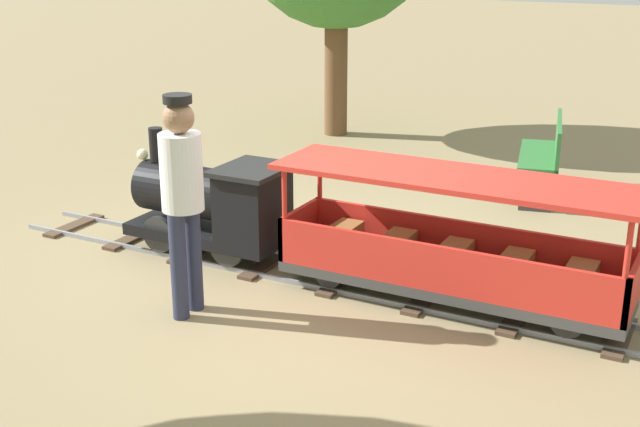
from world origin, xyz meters
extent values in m
plane|color=#8C7A56|center=(0.00, 0.00, 0.00)|extent=(60.00, 60.00, 0.00)
cube|color=gray|center=(-0.22, -0.35, 0.02)|extent=(0.03, 6.40, 0.04)
cube|color=gray|center=(0.22, -0.35, 0.02)|extent=(0.03, 6.40, 0.04)
cube|color=#4C3828|center=(0.00, -2.49, 0.01)|extent=(0.68, 0.14, 0.03)
cube|color=#4C3828|center=(0.00, -1.78, 0.01)|extent=(0.68, 0.14, 0.03)
cube|color=#4C3828|center=(0.00, -1.07, 0.01)|extent=(0.68, 0.14, 0.03)
cube|color=#4C3828|center=(0.00, -0.35, 0.01)|extent=(0.68, 0.14, 0.03)
cube|color=#4C3828|center=(0.00, 0.36, 0.01)|extent=(0.68, 0.14, 0.03)
cube|color=#4C3828|center=(0.00, 1.07, 0.01)|extent=(0.68, 0.14, 0.03)
cube|color=#4C3828|center=(0.00, 1.78, 0.01)|extent=(0.68, 0.14, 0.03)
cube|color=#4C3828|center=(0.00, 2.49, 0.01)|extent=(0.68, 0.14, 0.03)
cube|color=black|center=(0.00, 0.95, 0.21)|extent=(0.56, 1.40, 0.10)
cylinder|color=black|center=(0.00, 1.15, 0.56)|extent=(0.44, 0.85, 0.44)
cylinder|color=#B7932D|center=(0.00, 1.57, 0.56)|extent=(0.37, 0.02, 0.37)
cylinder|color=black|center=(0.00, 1.44, 0.93)|extent=(0.12, 0.12, 0.29)
sphere|color=#B7932D|center=(0.00, 1.10, 0.83)|extent=(0.16, 0.16, 0.16)
cube|color=black|center=(0.00, 0.47, 0.54)|extent=(0.56, 0.45, 0.55)
cube|color=black|center=(0.00, 0.47, 0.83)|extent=(0.64, 0.53, 0.04)
sphere|color=#F2EAB2|center=(0.00, 1.60, 0.82)|extent=(0.10, 0.10, 0.10)
cylinder|color=#2D2D2D|center=(-0.22, 1.30, 0.20)|extent=(0.05, 0.32, 0.32)
cylinder|color=#2D2D2D|center=(0.22, 1.30, 0.20)|extent=(0.05, 0.32, 0.32)
cylinder|color=#2D2D2D|center=(-0.22, 0.60, 0.20)|extent=(0.05, 0.32, 0.32)
cylinder|color=#2D2D2D|center=(0.22, 0.60, 0.20)|extent=(0.05, 0.32, 0.32)
cube|color=#3F3F3F|center=(0.00, -1.25, 0.18)|extent=(0.64, 2.60, 0.08)
cube|color=red|center=(-0.30, -1.25, 0.40)|extent=(0.04, 2.60, 0.35)
cube|color=red|center=(0.30, -1.25, 0.40)|extent=(0.04, 2.60, 0.35)
cube|color=red|center=(0.00, 0.03, 0.40)|extent=(0.64, 0.04, 0.35)
cube|color=red|center=(0.00, -2.53, 0.40)|extent=(0.64, 0.04, 0.35)
cylinder|color=red|center=(-0.29, 0.00, 0.59)|extent=(0.04, 0.04, 0.75)
cylinder|color=red|center=(0.29, 0.00, 0.59)|extent=(0.04, 0.04, 0.75)
cylinder|color=red|center=(-0.29, -2.50, 0.59)|extent=(0.04, 0.04, 0.75)
cylinder|color=red|center=(0.29, -2.50, 0.59)|extent=(0.04, 0.04, 0.75)
cube|color=red|center=(0.00, -1.25, 0.99)|extent=(0.74, 2.70, 0.04)
cube|color=olive|center=(0.00, -2.17, 0.34)|extent=(0.48, 0.20, 0.24)
cube|color=olive|center=(0.00, -1.71, 0.34)|extent=(0.48, 0.20, 0.24)
cube|color=olive|center=(0.00, -1.25, 0.34)|extent=(0.48, 0.20, 0.24)
cube|color=olive|center=(0.00, -0.79, 0.34)|extent=(0.48, 0.20, 0.24)
cube|color=olive|center=(0.00, -0.33, 0.34)|extent=(0.48, 0.20, 0.24)
cylinder|color=#262626|center=(-0.22, -0.34, 0.16)|extent=(0.04, 0.24, 0.24)
cylinder|color=#262626|center=(0.22, -0.34, 0.16)|extent=(0.04, 0.24, 0.24)
cylinder|color=#262626|center=(-0.22, -2.16, 0.16)|extent=(0.04, 0.24, 0.24)
cylinder|color=#262626|center=(0.22, -2.16, 0.16)|extent=(0.04, 0.24, 0.24)
cylinder|color=#282D47|center=(-1.13, 0.39, 0.40)|extent=(0.12, 0.12, 0.80)
cylinder|color=#282D47|center=(-0.95, 0.39, 0.40)|extent=(0.12, 0.12, 0.80)
cylinder|color=white|center=(-1.04, 0.39, 1.08)|extent=(0.30, 0.30, 0.55)
sphere|color=#936B4C|center=(-1.04, 0.39, 1.46)|extent=(0.22, 0.22, 0.22)
cylinder|color=black|center=(-1.04, 0.39, 1.59)|extent=(0.20, 0.20, 0.06)
cube|color=#2D6B33|center=(3.11, -1.13, 0.42)|extent=(1.36, 0.67, 0.06)
cube|color=#2D6B33|center=(3.15, -1.31, 0.62)|extent=(1.28, 0.32, 0.40)
cube|color=#333333|center=(2.55, -1.26, 0.21)|extent=(0.15, 0.33, 0.42)
cube|color=#333333|center=(3.66, -1.01, 0.21)|extent=(0.15, 0.33, 0.42)
cylinder|color=brown|center=(4.66, 2.06, 0.91)|extent=(0.31, 0.31, 1.83)
camera|label=1|loc=(-5.54, -3.08, 2.65)|focal=46.93mm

